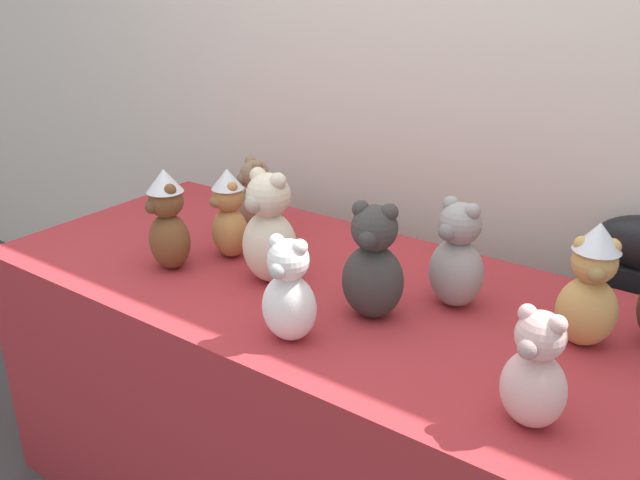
% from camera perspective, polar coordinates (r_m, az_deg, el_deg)
% --- Properties ---
extents(wall_back, '(7.00, 0.08, 2.60)m').
position_cam_1_polar(wall_back, '(2.18, 10.61, 15.18)').
color(wall_back, silver).
rests_on(wall_back, ground_plane).
extents(display_table, '(1.84, 0.83, 0.79)m').
position_cam_1_polar(display_table, '(1.98, 0.00, -13.81)').
color(display_table, maroon).
rests_on(display_table, ground_plane).
extents(instrument_case, '(0.29, 0.14, 0.95)m').
position_cam_1_polar(instrument_case, '(2.15, 24.25, -10.06)').
color(instrument_case, black).
rests_on(instrument_case, ground_plane).
extents(teddy_bear_chestnut, '(0.15, 0.14, 0.28)m').
position_cam_1_polar(teddy_bear_chestnut, '(1.85, -12.76, 1.60)').
color(teddy_bear_chestnut, brown).
rests_on(teddy_bear_chestnut, display_table).
extents(teddy_bear_snow, '(0.14, 0.12, 0.25)m').
position_cam_1_polar(teddy_bear_snow, '(1.47, -2.66, -4.47)').
color(teddy_bear_snow, white).
rests_on(teddy_bear_snow, display_table).
extents(teddy_bear_honey, '(0.16, 0.15, 0.29)m').
position_cam_1_polar(teddy_bear_honey, '(1.55, 21.89, -3.69)').
color(teddy_bear_honey, tan).
rests_on(teddy_bear_honey, display_table).
extents(teddy_bear_ash, '(0.17, 0.15, 0.27)m').
position_cam_1_polar(teddy_bear_ash, '(1.64, 11.52, -1.44)').
color(teddy_bear_ash, gray).
rests_on(teddy_bear_ash, display_table).
extents(teddy_bear_caramel, '(0.15, 0.14, 0.26)m').
position_cam_1_polar(teddy_bear_caramel, '(1.90, -7.71, 2.16)').
color(teddy_bear_caramel, '#B27A42').
rests_on(teddy_bear_caramel, display_table).
extents(teddy_bear_mocha, '(0.16, 0.15, 0.24)m').
position_cam_1_polar(teddy_bear_mocha, '(2.06, -5.51, 3.48)').
color(teddy_bear_mocha, '#7F6047').
rests_on(teddy_bear_mocha, display_table).
extents(teddy_bear_charcoal, '(0.17, 0.16, 0.29)m').
position_cam_1_polar(teddy_bear_charcoal, '(1.56, 4.52, -2.10)').
color(teddy_bear_charcoal, '#383533').
rests_on(teddy_bear_charcoal, display_table).
extents(teddy_bear_blush, '(0.14, 0.12, 0.24)m').
position_cam_1_polar(teddy_bear_blush, '(1.27, 17.67, -10.70)').
color(teddy_bear_blush, beige).
rests_on(teddy_bear_blush, display_table).
extents(teddy_bear_cream, '(0.17, 0.15, 0.30)m').
position_cam_1_polar(teddy_bear_cream, '(1.74, -4.33, 0.79)').
color(teddy_bear_cream, beige).
rests_on(teddy_bear_cream, display_table).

